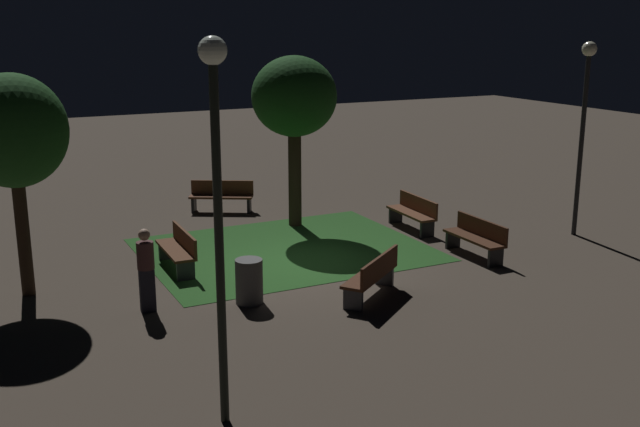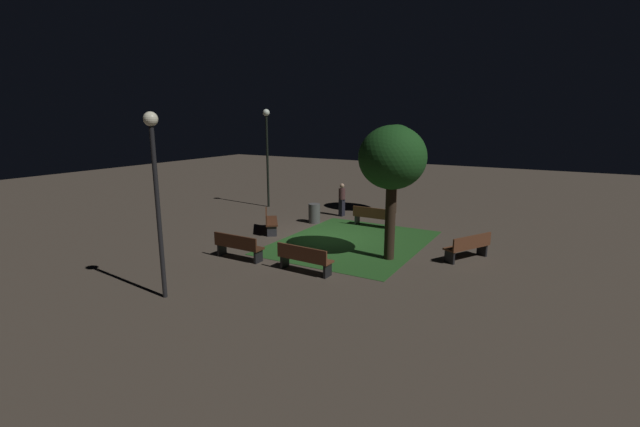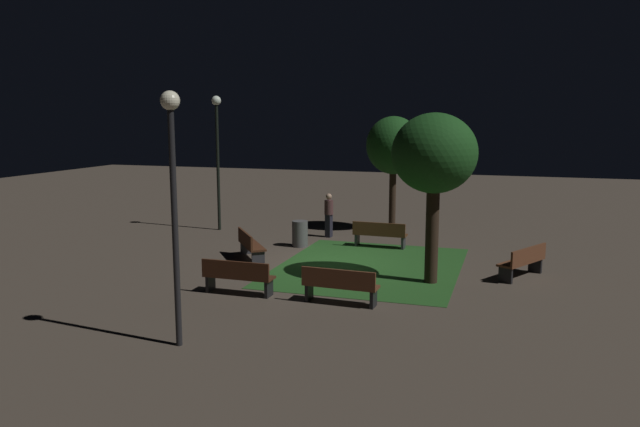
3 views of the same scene
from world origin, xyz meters
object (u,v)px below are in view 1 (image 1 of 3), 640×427
bench_front_left (373,275)px  bench_by_lamp (179,248)px  bench_corner (477,237)px  bench_lawn_edge (222,195)px  tree_tall_center (294,99)px  lamp_post_path_center (217,175)px  bench_near_trees (414,212)px  lamp_post_plaza_west (584,107)px  tree_left_canopy (13,133)px  trash_bin (249,281)px  pedestrian (146,268)px

bench_front_left → bench_by_lamp: same height
bench_corner → bench_lawn_edge: same height
tree_tall_center → lamp_post_path_center: (-8.88, 5.16, 0.06)m
bench_near_trees → lamp_post_plaza_west: 4.96m
bench_near_trees → tree_left_canopy: tree_left_canopy is taller
bench_corner → lamp_post_plaza_west: 4.43m
bench_front_left → lamp_post_path_center: lamp_post_path_center is taller
bench_by_lamp → trash_bin: (-2.62, -0.62, -0.04)m
tree_left_canopy → pedestrian: (-1.97, -1.92, -2.41)m
bench_lawn_edge → bench_near_trees: bearing=-137.2°
bench_front_left → bench_lawn_edge: size_ratio=0.96×
bench_lawn_edge → trash_bin: bearing=164.6°
tree_left_canopy → pedestrian: tree_left_canopy is taller
bench_near_trees → tree_left_canopy: (-0.64, 9.60, 2.78)m
bench_front_left → lamp_post_path_center: bearing=127.1°
bench_front_left → tree_tall_center: size_ratio=0.39×
bench_near_trees → trash_bin: 6.57m
lamp_post_path_center → trash_bin: 5.38m
bench_corner → bench_lawn_edge: 7.77m
lamp_post_plaza_west → pedestrian: (-0.36, 11.11, -2.41)m
trash_bin → bench_corner: bearing=-85.7°
bench_lawn_edge → bench_front_left: bearing=-177.8°
lamp_post_plaza_west → tree_left_canopy: bearing=83.0°
bench_front_left → tree_left_canopy: tree_left_canopy is taller
bench_near_trees → bench_lawn_edge: size_ratio=1.01×
bench_front_left → bench_lawn_edge: same height
pedestrian → lamp_post_path_center: bearing=179.0°
bench_near_trees → tree_left_canopy: 10.01m
lamp_post_path_center → pedestrian: size_ratio=3.20×
tree_left_canopy → lamp_post_plaza_west: size_ratio=0.91×
tree_tall_center → lamp_post_path_center: lamp_post_path_center is taller
tree_left_canopy → lamp_post_plaza_west: bearing=-97.0°
pedestrian → lamp_post_plaza_west: bearing=-88.1°
bench_corner → lamp_post_plaza_west: bearing=-83.7°
bench_front_left → lamp_post_plaza_west: lamp_post_plaza_west is taller
bench_by_lamp → lamp_post_path_center: size_ratio=0.35×
tree_left_canopy → pedestrian: bearing=-135.8°
bench_lawn_edge → lamp_post_plaza_west: (-6.39, -7.26, 2.78)m
bench_front_left → lamp_post_plaza_west: bearing=-76.7°
tree_tall_center → trash_bin: size_ratio=5.08×
lamp_post_plaza_west → bench_corner: bearing=96.3°
bench_near_trees → lamp_post_path_center: size_ratio=0.35×
tree_tall_center → pedestrian: (-4.40, 5.09, -2.53)m
tree_left_canopy → lamp_post_path_center: bearing=-164.1°
lamp_post_path_center → lamp_post_plaza_west: (4.85, -11.18, -0.17)m
pedestrian → bench_lawn_edge: bearing=-29.7°
bench_near_trees → bench_by_lamp: (-0.45, 6.43, 0.00)m
bench_by_lamp → trash_bin: bearing=-166.6°
bench_front_left → lamp_post_path_center: 6.07m
trash_bin → bench_by_lamp: bearing=13.4°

